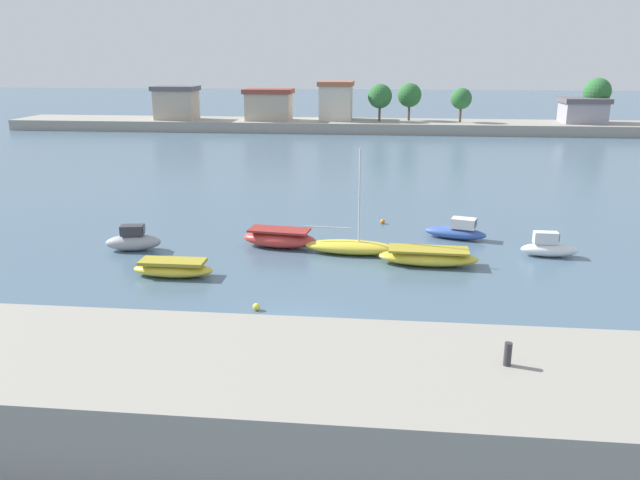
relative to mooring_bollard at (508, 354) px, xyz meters
name	(u,v)px	position (x,y,z in m)	size (l,w,h in m)	color
ground_plane	(292,333)	(-7.33, 7.22, -3.05)	(400.00, 400.00, 0.00)	#476075
seawall_embankment	(253,399)	(-7.33, -0.36, -1.70)	(63.47, 6.33, 2.71)	gray
mooring_bollard	(508,354)	(0.00, 0.00, 0.00)	(0.22, 0.22, 0.69)	#2D2D33
moored_boat_0	(133,241)	(-18.45, 17.65, -2.46)	(3.43, 1.85, 1.55)	#9E9EA3
moored_boat_1	(173,268)	(-14.59, 13.49, -2.63)	(4.28, 1.57, 0.89)	yellow
moored_boat_2	(279,238)	(-9.89, 19.22, -2.51)	(4.74, 2.34, 1.13)	#C63833
moored_boat_3	(351,247)	(-5.49, 18.35, -2.63)	(5.55, 1.93, 6.22)	yellow
moored_boat_4	(428,257)	(-1.10, 16.78, -2.60)	(5.54, 2.01, 0.94)	yellow
moored_boat_5	(457,231)	(1.04, 22.18, -2.54)	(4.09, 2.25, 1.38)	#3856A8
moored_boat_6	(549,248)	(5.94, 19.08, -2.54)	(3.24, 1.15, 1.45)	white
mooring_buoy_1	(383,221)	(-3.69, 25.35, -2.89)	(0.33, 0.33, 0.33)	orange
mooring_buoy_2	(256,307)	(-9.29, 9.41, -2.88)	(0.34, 0.34, 0.34)	yellow
mooring_buoy_3	(299,233)	(-9.01, 21.74, -2.87)	(0.36, 0.36, 0.36)	yellow
distant_shoreline	(363,118)	(-7.30, 80.90, -1.10)	(110.29, 9.72, 8.10)	gray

